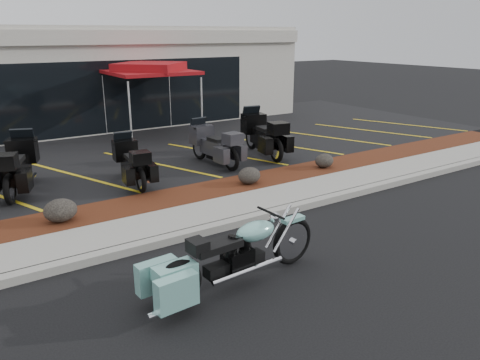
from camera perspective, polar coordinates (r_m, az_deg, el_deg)
ground at (r=9.07m, az=4.49°, el=-6.94°), size 90.00×90.00×0.00m
curb at (r=9.71m, az=1.25°, el=-4.72°), size 24.00×0.25×0.15m
sidewalk at (r=10.25m, az=-0.96°, el=-3.48°), size 24.00×1.20×0.15m
mulch_bed at (r=11.23m, az=-4.24°, el=-1.61°), size 24.00×1.20×0.16m
upper_lot at (r=15.99m, az=-13.73°, el=3.72°), size 26.00×9.60×0.15m
dealership_building at (r=21.65m, az=-19.92°, el=11.88°), size 18.00×8.16×4.00m
boulder_left at (r=9.93m, az=-21.05°, el=-3.47°), size 0.65×0.54×0.46m
boulder_mid at (r=11.60m, az=1.14°, el=0.56°), size 0.59×0.49×0.41m
boulder_right at (r=13.21m, az=10.24°, el=2.33°), size 0.54×0.45×0.38m
hero_cruiser at (r=7.88m, az=6.41°, el=-6.60°), size 3.14×1.00×1.09m
touring_black_front at (r=12.84m, az=-24.76°, el=2.74°), size 1.68×2.51×1.36m
touring_black_mid at (r=12.49m, az=-13.93°, el=3.08°), size 0.99×2.12×1.19m
touring_grey at (r=13.85m, az=-5.00°, el=5.06°), size 1.00×2.22×1.26m
touring_black_rear at (r=15.01m, az=1.42°, el=6.39°), size 1.35×2.55×1.41m
traffic_cone at (r=15.10m, az=-12.95°, el=4.11°), size 0.39×0.39×0.43m
popup_canopy at (r=17.06m, az=-10.92°, el=13.06°), size 3.37×3.37×2.61m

